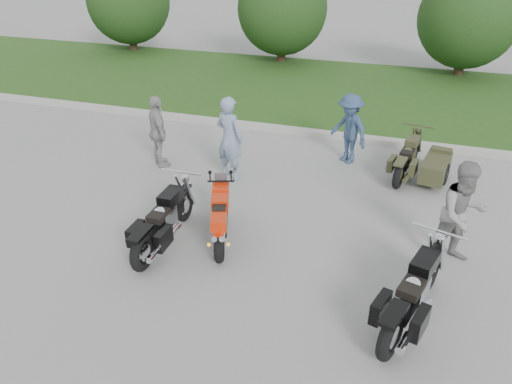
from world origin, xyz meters
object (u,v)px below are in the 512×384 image
(cruiser_sidecar, at_px, (423,164))
(person_back, at_px, (158,132))
(sportbike_red, at_px, (220,217))
(person_stripe, at_px, (230,138))
(cruiser_right, at_px, (412,298))
(person_grey, at_px, (462,214))
(person_denim, at_px, (349,129))
(cruiser_left, at_px, (162,224))

(cruiser_sidecar, relative_size, person_back, 1.22)
(sportbike_red, relative_size, person_stripe, 0.93)
(sportbike_red, distance_m, cruiser_sidecar, 5.12)
(cruiser_right, xyz_separation_m, cruiser_sidecar, (0.04, 4.95, -0.09))
(cruiser_sidecar, distance_m, person_grey, 3.20)
(sportbike_red, distance_m, person_back, 3.71)
(sportbike_red, height_order, person_denim, person_denim)
(cruiser_sidecar, distance_m, person_back, 6.18)
(cruiser_sidecar, height_order, person_denim, person_denim)
(cruiser_sidecar, distance_m, person_denim, 1.92)
(cruiser_left, xyz_separation_m, person_denim, (2.58, 4.70, 0.39))
(cruiser_sidecar, bearing_deg, person_grey, -68.38)
(person_stripe, relative_size, person_back, 1.11)
(sportbike_red, height_order, cruiser_left, cruiser_left)
(person_grey, bearing_deg, person_denim, 94.92)
(cruiser_sidecar, height_order, person_grey, person_grey)
(person_denim, bearing_deg, sportbike_red, -73.56)
(sportbike_red, bearing_deg, person_back, 115.31)
(cruiser_left, height_order, person_grey, person_grey)
(cruiser_left, xyz_separation_m, person_stripe, (0.16, 2.99, 0.50))
(person_grey, bearing_deg, cruiser_left, 163.57)
(sportbike_red, xyz_separation_m, person_denim, (1.65, 4.26, 0.34))
(sportbike_red, xyz_separation_m, person_stripe, (-0.77, 2.55, 0.45))
(cruiser_right, height_order, person_back, person_back)
(cruiser_left, height_order, person_stripe, person_stripe)
(person_grey, relative_size, person_back, 1.07)
(person_back, bearing_deg, cruiser_right, -165.81)
(cruiser_left, bearing_deg, person_grey, 12.11)
(cruiser_sidecar, bearing_deg, cruiser_right, -80.22)
(person_grey, height_order, person_denim, person_grey)
(cruiser_right, bearing_deg, person_stripe, 155.03)
(sportbike_red, bearing_deg, cruiser_sidecar, 28.15)
(person_grey, bearing_deg, person_back, 134.65)
(person_denim, height_order, person_back, person_back)
(sportbike_red, bearing_deg, person_denim, 49.32)
(cruiser_left, bearing_deg, cruiser_sidecar, 43.29)
(person_grey, relative_size, person_denim, 1.09)
(cruiser_right, distance_m, person_back, 7.12)
(cruiser_left, xyz_separation_m, person_grey, (5.00, 1.14, 0.48))
(cruiser_left, distance_m, cruiser_sidecar, 6.09)
(person_back, bearing_deg, person_denim, -112.58)
(cruiser_right, bearing_deg, sportbike_red, 177.80)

